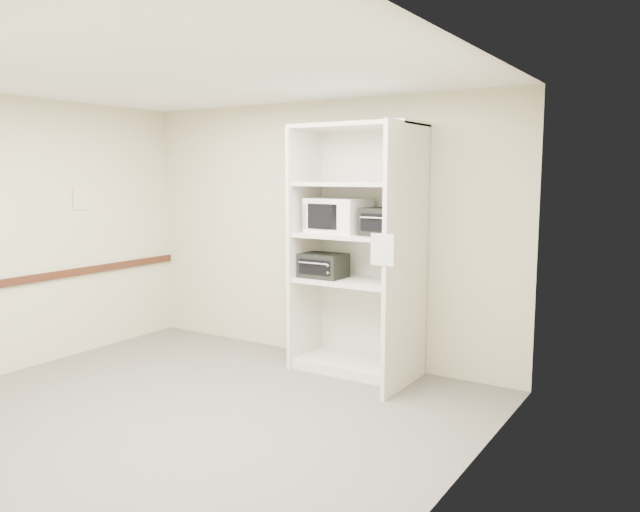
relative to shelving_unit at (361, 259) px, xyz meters
The scene contains 12 objects.
floor 2.15m from the shelving_unit, 111.36° to the right, with size 4.50×4.00×0.01m, color #615B53.
ceiling 2.41m from the shelving_unit, 111.36° to the right, with size 4.50×4.00×0.01m, color white.
wall_back 0.76m from the shelving_unit, 155.96° to the left, with size 4.50×0.02×2.70m, color beige.
wall_left 3.38m from the shelving_unit, 149.71° to the right, with size 0.02×4.00×2.70m, color beige.
wall_right 2.34m from the shelving_unit, 47.07° to the right, with size 0.02×4.00×2.70m, color beige.
shelving_unit is the anchor object (origin of this frame).
microwave 0.49m from the shelving_unit, behind, with size 0.56×0.43×0.34m, color white.
toaster_oven_upper 0.47m from the shelving_unit, ahead, with size 0.45×0.34×0.26m, color black.
toaster_oven_lower 0.41m from the shelving_unit, behind, with size 0.43×0.33×0.24m, color black.
paper_sign 0.85m from the shelving_unit, 49.37° to the right, with size 0.21×0.01×0.26m, color white.
chair_rail 3.37m from the shelving_unit, 149.52° to the right, with size 0.04×3.98×0.08m, color #3B1A0F.
wall_poster 3.11m from the shelving_unit, 161.37° to the right, with size 0.01×0.17×0.24m, color white.
Camera 1 is at (3.52, -3.57, 1.94)m, focal length 35.00 mm.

